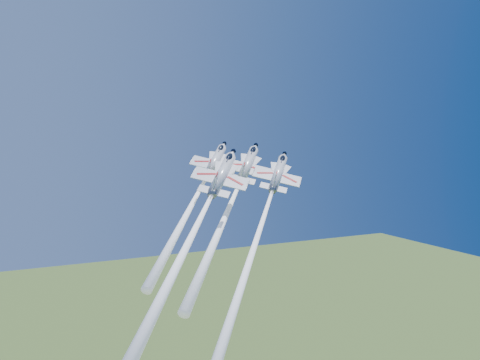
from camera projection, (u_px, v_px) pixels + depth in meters
name	position (u px, v px, depth m)	size (l,w,h in m)	color
jet_lead	(230.00, 205.00, 105.33)	(25.05, 35.93, 35.61)	silver
jet_left	(196.00, 197.00, 101.38)	(21.80, 31.19, 30.84)	silver
jet_right	(256.00, 241.00, 91.94)	(28.54, 42.56, 45.66)	silver
jet_slot	(197.00, 225.00, 91.20)	(25.81, 37.13, 36.88)	silver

